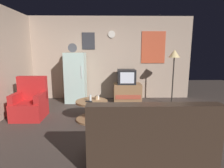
% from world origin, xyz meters
% --- Properties ---
extents(ground_plane, '(12.00, 12.00, 0.00)m').
position_xyz_m(ground_plane, '(0.00, 0.00, 0.00)').
color(ground_plane, '#3D332D').
extents(wall_with_art, '(5.20, 0.12, 2.62)m').
position_xyz_m(wall_with_art, '(0.01, 2.45, 1.31)').
color(wall_with_art, tan).
rests_on(wall_with_art, ground_plane).
extents(fridge, '(0.60, 0.62, 1.77)m').
position_xyz_m(fridge, '(-1.06, 2.01, 0.75)').
color(fridge, silver).
rests_on(fridge, ground_plane).
extents(tv_stand, '(0.84, 0.53, 0.55)m').
position_xyz_m(tv_stand, '(0.53, 2.00, 0.28)').
color(tv_stand, '#8E6642').
rests_on(tv_stand, ground_plane).
extents(crt_tv, '(0.54, 0.51, 0.44)m').
position_xyz_m(crt_tv, '(0.49, 2.00, 0.77)').
color(crt_tv, black).
rests_on(crt_tv, tv_stand).
extents(standing_lamp, '(0.32, 0.32, 1.59)m').
position_xyz_m(standing_lamp, '(1.80, 1.63, 1.36)').
color(standing_lamp, '#332D28').
rests_on(standing_lamp, ground_plane).
extents(coffee_table, '(0.72, 0.72, 0.45)m').
position_xyz_m(coffee_table, '(-0.44, 0.44, 0.23)').
color(coffee_table, '#8E6642').
rests_on(coffee_table, ground_plane).
extents(wine_glass, '(0.05, 0.05, 0.15)m').
position_xyz_m(wine_glass, '(-0.47, 0.41, 0.53)').
color(wine_glass, silver).
rests_on(wine_glass, coffee_table).
extents(mug_ceramic_white, '(0.08, 0.08, 0.09)m').
position_xyz_m(mug_ceramic_white, '(-0.31, 0.57, 0.50)').
color(mug_ceramic_white, silver).
rests_on(mug_ceramic_white, coffee_table).
extents(mug_ceramic_tan, '(0.08, 0.08, 0.09)m').
position_xyz_m(mug_ceramic_tan, '(-0.34, 0.54, 0.50)').
color(mug_ceramic_tan, tan).
rests_on(mug_ceramic_tan, coffee_table).
extents(remote_control, '(0.16, 0.08, 0.02)m').
position_xyz_m(remote_control, '(-0.50, 0.35, 0.46)').
color(remote_control, black).
rests_on(remote_control, coffee_table).
extents(armchair, '(0.68, 0.68, 0.96)m').
position_xyz_m(armchair, '(-1.91, 0.64, 0.34)').
color(armchair, red).
rests_on(armchair, ground_plane).
extents(couch, '(1.70, 0.80, 0.92)m').
position_xyz_m(couch, '(0.51, -1.18, 0.31)').
color(couch, '#38281E').
rests_on(couch, ground_plane).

